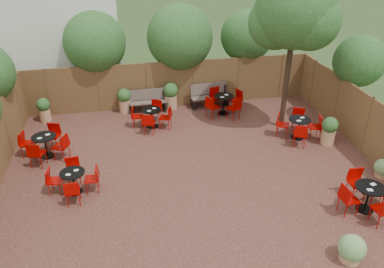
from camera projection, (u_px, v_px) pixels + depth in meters
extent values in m
plane|color=#354F23|center=(194.00, 168.00, 12.41)|extent=(80.00, 80.00, 0.00)
cube|color=#331915|center=(194.00, 168.00, 12.41)|extent=(12.00, 10.00, 0.02)
cube|color=#4C341C|center=(171.00, 84.00, 16.23)|extent=(12.00, 0.08, 2.00)
cube|color=#4C341C|center=(367.00, 125.00, 12.92)|extent=(0.08, 10.00, 2.00)
cube|color=silver|center=(58.00, 2.00, 16.62)|extent=(5.00, 4.00, 8.00)
sphere|color=#23531B|center=(95.00, 43.00, 15.49)|extent=(2.52, 2.52, 2.52)
sphere|color=#23531B|center=(180.00, 37.00, 15.95)|extent=(2.77, 2.77, 2.77)
sphere|color=#23531B|center=(247.00, 36.00, 16.69)|extent=(2.29, 2.29, 2.29)
sphere|color=#23531B|center=(359.00, 61.00, 13.99)|extent=(1.91, 1.91, 1.91)
cylinder|color=black|center=(288.00, 69.00, 13.85)|extent=(0.26, 0.26, 4.71)
sphere|color=#23531B|center=(296.00, 8.00, 12.83)|extent=(2.77, 2.77, 2.77)
sphere|color=#23531B|center=(276.00, 22.00, 13.34)|extent=(1.94, 1.94, 1.94)
sphere|color=#23531B|center=(311.00, 20.00, 12.71)|extent=(2.02, 2.02, 2.02)
cube|color=brown|center=(148.00, 102.00, 15.93)|extent=(1.53, 0.51, 0.05)
cube|color=brown|center=(147.00, 94.00, 15.97)|extent=(1.51, 0.17, 0.46)
cube|color=black|center=(132.00, 108.00, 15.93)|extent=(0.08, 0.46, 0.40)
cube|color=black|center=(164.00, 106.00, 16.16)|extent=(0.08, 0.46, 0.40)
cube|color=brown|center=(210.00, 97.00, 16.36)|extent=(1.66, 0.64, 0.05)
cube|color=brown|center=(209.00, 88.00, 16.40)|extent=(1.63, 0.28, 0.49)
cube|color=black|center=(193.00, 103.00, 16.35)|extent=(0.11, 0.49, 0.43)
cube|color=black|center=(226.00, 101.00, 16.60)|extent=(0.11, 0.49, 0.43)
cylinder|color=black|center=(75.00, 192.00, 11.26)|extent=(0.42, 0.42, 0.03)
cylinder|color=black|center=(74.00, 182.00, 11.10)|extent=(0.05, 0.05, 0.67)
cylinder|color=black|center=(72.00, 173.00, 10.93)|extent=(0.72, 0.72, 0.03)
cube|color=white|center=(76.00, 170.00, 11.01)|extent=(0.13, 0.10, 0.01)
cube|color=white|center=(68.00, 175.00, 10.81)|extent=(0.13, 0.10, 0.01)
cylinder|color=black|center=(364.00, 209.00, 10.57)|extent=(0.46, 0.46, 0.03)
cylinder|color=black|center=(367.00, 199.00, 10.39)|extent=(0.05, 0.05, 0.73)
cylinder|color=black|center=(371.00, 187.00, 10.21)|extent=(0.80, 0.80, 0.03)
cube|color=white|center=(373.00, 184.00, 10.29)|extent=(0.15, 0.11, 0.02)
cube|color=white|center=(370.00, 190.00, 10.07)|extent=(0.15, 0.11, 0.02)
cylinder|color=black|center=(223.00, 113.00, 15.95)|extent=(0.47, 0.47, 0.03)
cylinder|color=black|center=(223.00, 105.00, 15.77)|extent=(0.05, 0.05, 0.75)
cylinder|color=black|center=(224.00, 96.00, 15.58)|extent=(0.82, 0.82, 0.03)
cube|color=white|center=(226.00, 95.00, 15.67)|extent=(0.18, 0.15, 0.02)
cube|color=white|center=(222.00, 97.00, 15.44)|extent=(0.18, 0.15, 0.02)
cylinder|color=black|center=(297.00, 138.00, 14.13)|extent=(0.46, 0.46, 0.03)
cylinder|color=black|center=(299.00, 129.00, 13.95)|extent=(0.05, 0.05, 0.73)
cylinder|color=black|center=(300.00, 120.00, 13.77)|extent=(0.80, 0.80, 0.03)
cube|color=white|center=(302.00, 118.00, 13.85)|extent=(0.17, 0.15, 0.02)
cube|color=white|center=(299.00, 121.00, 13.63)|extent=(0.17, 0.15, 0.02)
cylinder|color=black|center=(48.00, 156.00, 13.01)|extent=(0.46, 0.46, 0.03)
cylinder|color=black|center=(46.00, 146.00, 12.83)|extent=(0.05, 0.05, 0.74)
cylinder|color=black|center=(44.00, 137.00, 12.64)|extent=(0.80, 0.80, 0.03)
cube|color=white|center=(48.00, 135.00, 12.72)|extent=(0.17, 0.14, 0.02)
cube|color=white|center=(40.00, 138.00, 12.51)|extent=(0.17, 0.14, 0.02)
cylinder|color=black|center=(152.00, 126.00, 14.92)|extent=(0.44, 0.44, 0.03)
cylinder|color=black|center=(152.00, 118.00, 14.75)|extent=(0.05, 0.05, 0.69)
cylinder|color=black|center=(151.00, 110.00, 14.58)|extent=(0.75, 0.75, 0.03)
cube|color=white|center=(154.00, 108.00, 14.66)|extent=(0.16, 0.14, 0.01)
cube|color=white|center=(149.00, 111.00, 14.45)|extent=(0.16, 0.14, 0.01)
cylinder|color=tan|center=(125.00, 106.00, 15.98)|extent=(0.47, 0.47, 0.54)
sphere|color=#23531B|center=(124.00, 95.00, 15.75)|extent=(0.57, 0.57, 0.57)
cylinder|color=tan|center=(171.00, 102.00, 16.29)|extent=(0.52, 0.52, 0.60)
sphere|color=#23531B|center=(171.00, 90.00, 16.03)|extent=(0.62, 0.62, 0.62)
cylinder|color=tan|center=(45.00, 115.00, 15.25)|extent=(0.45, 0.45, 0.51)
sphere|color=#23531B|center=(43.00, 105.00, 15.03)|extent=(0.54, 0.54, 0.54)
cylinder|color=tan|center=(328.00, 137.00, 13.65)|extent=(0.47, 0.47, 0.54)
sphere|color=#23531B|center=(330.00, 125.00, 13.42)|extent=(0.57, 0.57, 0.57)
cylinder|color=tan|center=(350.00, 256.00, 8.95)|extent=(0.47, 0.47, 0.21)
sphere|color=#66904A|center=(352.00, 248.00, 8.82)|extent=(0.64, 0.64, 0.64)
cylinder|color=tan|center=(382.00, 174.00, 11.94)|extent=(0.41, 0.41, 0.18)
sphere|color=#66904A|center=(383.00, 168.00, 11.83)|extent=(0.55, 0.55, 0.55)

